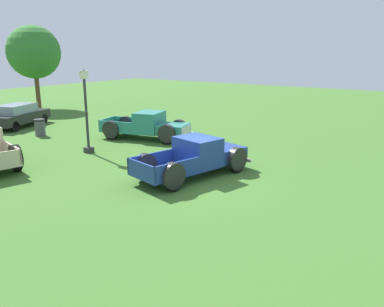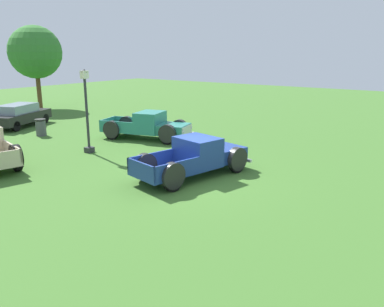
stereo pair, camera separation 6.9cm
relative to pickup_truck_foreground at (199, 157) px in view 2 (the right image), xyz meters
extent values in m
plane|color=#3D6B28|center=(-0.53, -0.03, -0.71)|extent=(80.00, 80.00, 0.00)
cube|color=navy|center=(1.26, -0.29, -0.07)|extent=(1.75, 1.76, 0.53)
cube|color=silver|center=(1.99, -0.46, -0.07)|extent=(0.36, 1.30, 0.45)
sphere|color=silver|center=(2.10, 0.11, -0.05)|extent=(0.19, 0.19, 0.19)
sphere|color=silver|center=(1.83, -1.03, -0.05)|extent=(0.19, 0.19, 0.19)
cube|color=navy|center=(-0.06, 0.01, 0.22)|extent=(1.59, 1.86, 1.11)
cube|color=#8C9EA8|center=(0.52, -0.12, 0.46)|extent=(0.36, 1.37, 0.49)
cube|color=navy|center=(-1.66, 0.39, -0.29)|extent=(2.35, 2.04, 0.10)
cube|color=navy|center=(-1.49, 1.14, 0.02)|extent=(2.00, 0.54, 0.53)
cube|color=navy|center=(-1.84, -0.36, 0.02)|extent=(2.00, 0.54, 0.53)
cube|color=navy|center=(-2.61, 0.61, 0.02)|extent=(0.44, 1.59, 0.53)
cylinder|color=black|center=(1.45, 0.50, -0.34)|extent=(0.76, 0.37, 0.74)
cylinder|color=#B7B7BC|center=(1.45, 0.51, -0.34)|extent=(0.34, 0.29, 0.29)
cylinder|color=black|center=(1.45, 0.50, -0.15)|extent=(0.97, 0.48, 0.93)
cylinder|color=black|center=(1.08, -1.09, -0.34)|extent=(0.76, 0.37, 0.74)
cylinder|color=#B7B7BC|center=(1.07, -1.10, -0.34)|extent=(0.34, 0.29, 0.29)
cylinder|color=black|center=(1.08, -1.09, -0.15)|extent=(0.97, 0.48, 0.93)
cylinder|color=black|center=(-1.71, 1.24, -0.34)|extent=(0.76, 0.37, 0.74)
cylinder|color=#B7B7BC|center=(-1.71, 1.24, -0.34)|extent=(0.34, 0.29, 0.29)
cylinder|color=black|center=(-1.71, 1.24, -0.15)|extent=(0.97, 0.48, 0.93)
cylinder|color=black|center=(-2.08, -0.35, -0.34)|extent=(0.76, 0.37, 0.74)
cylinder|color=#B7B7BC|center=(-2.08, -0.36, -0.34)|extent=(0.34, 0.29, 0.29)
cylinder|color=black|center=(-2.08, -0.35, -0.15)|extent=(0.97, 0.48, 0.93)
cube|color=silver|center=(2.02, -0.47, -0.38)|extent=(0.50, 1.74, 0.12)
cube|color=#C6B793|center=(-3.81, 6.44, 0.07)|extent=(0.59, 2.12, 0.57)
cylinder|color=black|center=(-3.83, 6.18, -0.32)|extent=(0.41, 0.81, 0.78)
cylinder|color=#B7B7BC|center=(-3.82, 6.18, -0.32)|extent=(0.31, 0.36, 0.31)
cylinder|color=black|center=(-3.83, 6.18, -0.12)|extent=(0.51, 1.03, 0.99)
cube|color=#2D8475|center=(4.04, 4.39, -0.07)|extent=(1.82, 1.80, 0.54)
cube|color=silver|center=(4.24, 3.66, -0.07)|extent=(1.30, 0.41, 0.45)
sphere|color=silver|center=(4.81, 3.84, -0.04)|extent=(0.20, 0.20, 0.20)
sphere|color=silver|center=(3.66, 3.52, -0.04)|extent=(0.20, 0.20, 0.20)
cube|color=#2D8475|center=(3.69, 5.71, 0.23)|extent=(1.91, 1.65, 1.12)
cube|color=#8C9EA8|center=(3.84, 5.13, 0.47)|extent=(1.37, 0.41, 0.49)
cube|color=#2D8475|center=(3.25, 7.31, -0.29)|extent=(2.11, 2.41, 0.10)
cube|color=#2D8475|center=(4.00, 7.51, 0.03)|extent=(0.61, 2.00, 0.54)
cube|color=#2D8475|center=(2.50, 7.10, 0.03)|extent=(0.61, 2.00, 0.54)
cube|color=#2D8475|center=(2.99, 8.26, 0.03)|extent=(1.60, 0.50, 0.54)
cylinder|color=black|center=(4.84, 4.60, -0.34)|extent=(0.40, 0.77, 0.74)
cylinder|color=#B7B7BC|center=(4.85, 4.60, -0.34)|extent=(0.30, 0.35, 0.30)
cylinder|color=black|center=(4.84, 4.60, -0.15)|extent=(0.51, 0.98, 0.94)
cylinder|color=black|center=(3.25, 4.17, -0.34)|extent=(0.40, 0.77, 0.74)
cylinder|color=#B7B7BC|center=(3.24, 4.17, -0.34)|extent=(0.30, 0.35, 0.30)
cylinder|color=black|center=(3.25, 4.17, -0.15)|extent=(0.51, 0.98, 0.94)
cylinder|color=black|center=(3.98, 7.76, -0.34)|extent=(0.40, 0.77, 0.74)
cylinder|color=#B7B7BC|center=(3.99, 7.76, -0.34)|extent=(0.30, 0.35, 0.30)
cylinder|color=black|center=(3.98, 7.76, -0.15)|extent=(0.51, 0.98, 0.94)
cylinder|color=black|center=(2.39, 7.33, -0.34)|extent=(0.40, 0.77, 0.74)
cylinder|color=#B7B7BC|center=(2.38, 7.33, -0.34)|extent=(0.30, 0.35, 0.30)
cylinder|color=black|center=(2.39, 7.33, -0.15)|extent=(0.51, 0.98, 0.94)
cube|color=silver|center=(4.25, 3.62, -0.37)|extent=(1.74, 0.56, 0.12)
cube|color=black|center=(1.70, 14.90, -0.10)|extent=(4.64, 3.21, 0.59)
cube|color=#7F939E|center=(1.56, 14.84, 0.46)|extent=(2.78, 2.26, 0.54)
cylinder|color=black|center=(2.77, 16.16, -0.39)|extent=(0.65, 0.41, 0.62)
cylinder|color=black|center=(3.34, 14.71, -0.39)|extent=(0.65, 0.41, 0.62)
cylinder|color=black|center=(0.63, 13.63, -0.39)|extent=(0.65, 0.41, 0.62)
cube|color=#2D2D33|center=(-0.16, 6.18, -0.58)|extent=(0.36, 0.36, 0.25)
cylinder|color=#2D2D33|center=(-0.16, 6.18, 1.14)|extent=(0.12, 0.12, 3.19)
cube|color=#F2EACC|center=(-0.16, 6.18, 2.92)|extent=(0.28, 0.28, 0.36)
cone|color=#2D2D33|center=(-0.16, 6.18, 3.10)|extent=(0.32, 0.32, 0.14)
cylinder|color=#4C4C51|center=(0.80, 11.37, -0.28)|extent=(0.56, 0.56, 0.85)
cylinder|color=black|center=(0.80, 11.37, 0.19)|extent=(0.59, 0.59, 0.10)
cylinder|color=brown|center=(7.41, 21.19, 0.78)|extent=(0.36, 0.36, 2.97)
sphere|color=#33752D|center=(7.41, 21.19, 3.86)|extent=(4.25, 4.25, 4.25)
camera|label=1|loc=(-12.10, -8.18, 3.96)|focal=36.76mm
camera|label=2|loc=(-12.06, -8.24, 3.96)|focal=36.76mm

